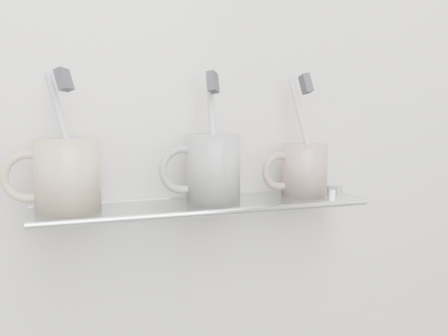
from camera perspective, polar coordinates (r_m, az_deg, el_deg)
name	(u,v)px	position (r m, az deg, el deg)	size (l,w,h in m)	color
wall_back	(192,103)	(0.80, -3.70, 7.39)	(2.50, 2.50, 0.00)	beige
shelf_glass	(203,205)	(0.76, -2.37, -4.28)	(0.50, 0.12, 0.01)	silver
shelf_rail	(215,213)	(0.71, -1.07, -5.12)	(0.01, 0.01, 0.50)	silver
bracket_left	(58,216)	(0.78, -18.48, -5.20)	(0.02, 0.02, 0.03)	silver
bracket_right	(311,199)	(0.88, 9.91, -3.49)	(0.02, 0.02, 0.03)	silver
mug_left	(68,175)	(0.72, -17.45, -0.78)	(0.09, 0.09, 0.10)	beige
mug_left_handle	(28,177)	(0.73, -21.48, -0.93)	(0.07, 0.07, 0.01)	beige
toothbrush_left	(66,139)	(0.72, -17.60, 3.22)	(0.01, 0.01, 0.19)	#AFAEC7
bristles_left	(64,80)	(0.72, -17.83, 9.59)	(0.01, 0.02, 0.03)	#35363E
mug_center	(213,168)	(0.76, -1.25, -0.03)	(0.08, 0.08, 0.10)	white
mug_center_handle	(183,170)	(0.75, -4.73, -0.17)	(0.07, 0.07, 0.01)	white
toothbrush_center	(213,136)	(0.76, -1.26, 3.71)	(0.01, 0.01, 0.19)	#B7B8BB
bristles_center	(213,82)	(0.76, -1.28, 9.78)	(0.01, 0.02, 0.03)	#35363E
mug_right	(304,170)	(0.82, 9.15, -0.24)	(0.07, 0.07, 0.08)	silver
mug_right_handle	(280,171)	(0.80, 6.42, -0.37)	(0.06, 0.06, 0.01)	silver
toothbrush_right	(305,134)	(0.82, 9.23, 3.87)	(0.01, 0.01, 0.19)	beige
bristles_right	(306,84)	(0.82, 9.35, 9.48)	(0.01, 0.02, 0.03)	#35363E
chrome_cap	(331,189)	(0.85, 12.15, -2.38)	(0.04, 0.04, 0.02)	silver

